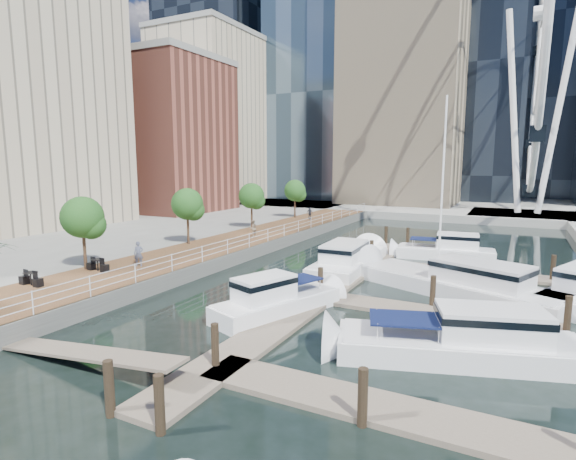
% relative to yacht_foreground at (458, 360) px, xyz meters
% --- Properties ---
extents(ground, '(520.00, 520.00, 0.00)m').
position_rel_yacht_foreground_xyz_m(ground, '(-10.99, -3.06, 0.00)').
color(ground, black).
rests_on(ground, ground).
extents(boardwalk, '(6.00, 60.00, 1.00)m').
position_rel_yacht_foreground_xyz_m(boardwalk, '(-19.99, 11.94, 0.50)').
color(boardwalk, brown).
rests_on(boardwalk, ground).
extents(seawall, '(0.25, 60.00, 1.00)m').
position_rel_yacht_foreground_xyz_m(seawall, '(-16.99, 11.94, 0.50)').
color(seawall, '#595954').
rests_on(seawall, ground).
extents(land_inland, '(48.00, 90.00, 1.00)m').
position_rel_yacht_foreground_xyz_m(land_inland, '(-46.99, 11.94, 0.50)').
color(land_inland, gray).
rests_on(land_inland, ground).
extents(land_far, '(200.00, 114.00, 1.00)m').
position_rel_yacht_foreground_xyz_m(land_far, '(-10.99, 98.94, 0.50)').
color(land_far, gray).
rests_on(land_far, ground).
extents(pier, '(14.00, 12.00, 1.00)m').
position_rel_yacht_foreground_xyz_m(pier, '(3.01, 48.94, 0.50)').
color(pier, gray).
rests_on(pier, ground).
extents(railing, '(0.10, 60.00, 1.05)m').
position_rel_yacht_foreground_xyz_m(railing, '(-17.09, 11.94, 1.52)').
color(railing, white).
rests_on(railing, boardwalk).
extents(floating_docks, '(16.00, 34.00, 2.60)m').
position_rel_yacht_foreground_xyz_m(floating_docks, '(-3.02, 6.92, 0.49)').
color(floating_docks, '#6D6051').
rests_on(floating_docks, ground).
extents(midrise_condos, '(19.00, 67.00, 28.00)m').
position_rel_yacht_foreground_xyz_m(midrise_condos, '(-44.56, 23.75, 13.42)').
color(midrise_condos, '#BCAD8E').
rests_on(midrise_condos, ground).
extents(ferris_wheel, '(5.80, 45.60, 47.80)m').
position_rel_yacht_foreground_xyz_m(ferris_wheel, '(3.01, 48.94, 25.92)').
color(ferris_wheel, white).
rests_on(ferris_wheel, ground).
extents(street_trees, '(2.60, 42.60, 4.60)m').
position_rel_yacht_foreground_xyz_m(street_trees, '(-22.39, 10.94, 4.29)').
color(street_trees, '#3F2B1C').
rests_on(street_trees, ground).
extents(yacht_foreground, '(10.66, 5.74, 2.15)m').
position_rel_yacht_foreground_xyz_m(yacht_foreground, '(0.00, 0.00, 0.00)').
color(yacht_foreground, white).
rests_on(yacht_foreground, ground).
extents(pedestrian_near, '(0.71, 0.67, 1.62)m').
position_rel_yacht_foreground_xyz_m(pedestrian_near, '(-19.96, 3.04, 1.81)').
color(pedestrian_near, '#4F5469').
rests_on(pedestrian_near, boardwalk).
extents(pedestrian_mid, '(0.82, 0.92, 1.55)m').
position_rel_yacht_foreground_xyz_m(pedestrian_mid, '(-19.40, 16.26, 1.78)').
color(pedestrian_mid, '#86735C').
rests_on(pedestrian_mid, boardwalk).
extents(pedestrian_far, '(0.90, 0.47, 1.47)m').
position_rel_yacht_foreground_xyz_m(pedestrian_far, '(-19.99, 30.10, 1.74)').
color(pedestrian_far, '#2D2F38').
rests_on(pedestrian_far, boardwalk).
extents(moored_yachts, '(20.87, 34.94, 11.50)m').
position_rel_yacht_foreground_xyz_m(moored_yachts, '(-1.72, 9.02, 0.00)').
color(moored_yachts, silver).
rests_on(moored_yachts, ground).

